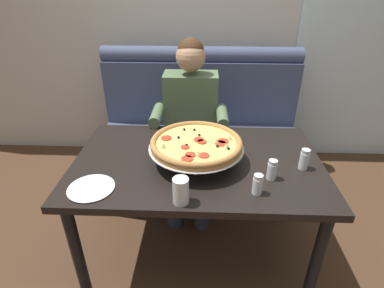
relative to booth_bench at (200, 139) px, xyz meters
name	(u,v)px	position (x,y,z in m)	size (l,w,h in m)	color
ground_plane	(196,253)	(0.00, -0.90, -0.40)	(16.00, 16.00, 0.00)	#4C3321
back_wall_with_window	(202,7)	(0.00, 0.57, 1.00)	(6.00, 0.12, 2.80)	beige
window_panel	(369,9)	(1.40, 0.50, 1.00)	(1.10, 0.02, 2.80)	white
booth_bench	(200,139)	(0.00, 0.00, 0.00)	(1.69, 0.78, 1.13)	#424C6B
dining_table	(197,173)	(0.00, -0.90, 0.26)	(1.37, 0.85, 0.74)	black
diner_main	(190,119)	(-0.07, -0.27, 0.31)	(0.54, 0.64, 1.27)	#2D3342
pizza	(196,144)	(-0.01, -0.91, 0.45)	(0.51, 0.51, 0.14)	silver
shaker_parmesan	(304,161)	(0.56, -0.96, 0.39)	(0.05, 0.05, 0.11)	white
shaker_oregano	(257,186)	(0.29, -1.18, 0.39)	(0.05, 0.05, 0.10)	white
shaker_pepper_flakes	(272,171)	(0.38, -1.06, 0.39)	(0.05, 0.05, 0.11)	white
plate_near_left	(91,187)	(-0.51, -1.18, 0.36)	(0.23, 0.23, 0.02)	white
drinking_glass	(181,192)	(-0.07, -1.26, 0.40)	(0.07, 0.07, 0.13)	silver
patio_chair	(344,88)	(1.64, 1.07, 0.13)	(0.43, 0.43, 0.86)	black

